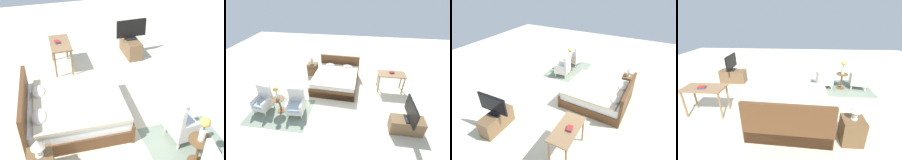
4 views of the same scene
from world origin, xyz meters
TOP-DOWN VIEW (x-y plane):
  - ground_plane at (0.00, 0.00)m, footprint 16.00×16.00m
  - bed at (-0.16, 0.98)m, footprint 1.88×2.07m
  - armchair_by_window_right at (-1.24, -0.88)m, footprint 0.58×0.58m
  - side_table at (-1.83, -0.88)m, footprint 0.40×0.40m
  - flower_vase at (-1.83, -0.88)m, footprint 0.17×0.17m
  - table_lamp at (-1.41, 1.70)m, footprint 0.22×0.22m
  - tv_stand at (2.27, -1.15)m, footprint 0.96×0.40m
  - tv_flatscreen at (2.28, -1.15)m, footprint 0.21×0.89m
  - vanity_desk at (2.08, 0.93)m, footprint 1.04×0.52m
  - book_stack at (2.08, 0.99)m, footprint 0.20×0.15m

SIDE VIEW (x-z plane):
  - ground_plane at x=0.00m, z-range 0.00..0.00m
  - tv_stand at x=2.27m, z-range 0.00..0.50m
  - bed at x=-0.16m, z-range -0.18..0.78m
  - side_table at x=-1.83m, z-range 0.07..0.63m
  - armchair_by_window_right at x=-1.24m, z-range -0.08..0.84m
  - vanity_desk at x=2.08m, z-range 0.27..1.04m
  - table_lamp at x=-1.41m, z-range 0.61..0.94m
  - book_stack at x=2.08m, z-range 0.77..0.83m
  - tv_flatscreen at x=2.28m, z-range 0.52..1.12m
  - flower_vase at x=-1.83m, z-range 0.61..1.09m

